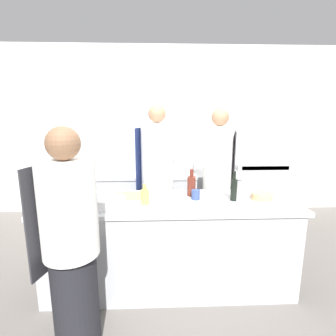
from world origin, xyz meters
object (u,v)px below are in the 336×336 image
(bowl_ceramic_blue, at_px, (110,202))
(cup, at_px, (196,195))
(chef_at_pass_far, at_px, (157,181))
(stockpot, at_px, (183,164))
(bowl_mixing_large, at_px, (262,196))
(oven_range, at_px, (256,189))
(bottle_wine, at_px, (234,189))
(bottle_olive_oil, at_px, (145,196))
(bottle_vinegar, at_px, (191,185))
(chef_at_stove, at_px, (218,183))
(bowl_prep_small, at_px, (84,197))
(chef_at_prep_near, at_px, (71,246))

(bowl_ceramic_blue, distance_m, cup, 0.82)
(chef_at_pass_far, xyz_separation_m, stockpot, (0.38, 0.66, 0.08))
(bowl_mixing_large, relative_size, bowl_ceramic_blue, 0.73)
(oven_range, xyz_separation_m, bottle_wine, (-0.92, -1.77, 0.54))
(bottle_olive_oil, relative_size, cup, 2.01)
(bottle_wine, bearing_deg, bottle_vinegar, 156.60)
(bowl_mixing_large, bearing_deg, chef_at_stove, 115.79)
(bowl_prep_small, xyz_separation_m, cup, (1.08, -0.02, 0.02))
(stockpot, bearing_deg, cup, -90.05)
(bottle_olive_oil, xyz_separation_m, stockpot, (0.49, 1.41, 0.03))
(bottle_vinegar, relative_size, bowl_mixing_large, 1.35)
(chef_at_prep_near, bearing_deg, stockpot, -9.14)
(bowl_prep_small, relative_size, cup, 2.74)
(chef_at_stove, height_order, bottle_vinegar, chef_at_stove)
(chef_at_pass_far, bearing_deg, bottle_vinegar, -125.55)
(bottle_vinegar, height_order, bowl_ceramic_blue, bottle_vinegar)
(oven_range, xyz_separation_m, chef_at_prep_near, (-2.25, -2.46, 0.35))
(chef_at_stove, distance_m, bowl_mixing_large, 0.67)
(bowl_mixing_large, relative_size, bowl_prep_small, 0.79)
(chef_at_prep_near, relative_size, bowl_mixing_large, 7.98)
(oven_range, height_order, bottle_vinegar, bottle_vinegar)
(stockpot, bearing_deg, bottle_olive_oil, -109.17)
(chef_at_stove, relative_size, bottle_vinegar, 6.38)
(bowl_mixing_large, distance_m, cup, 0.65)
(bowl_mixing_large, height_order, cup, cup)
(bowl_mixing_large, height_order, stockpot, stockpot)
(chef_at_prep_near, height_order, bottle_vinegar, chef_at_prep_near)
(chef_at_prep_near, xyz_separation_m, bottle_olive_oil, (0.48, 0.62, 0.15))
(bowl_mixing_large, bearing_deg, oven_range, 70.13)
(chef_at_prep_near, relative_size, bottle_olive_oil, 8.63)
(bottle_wine, bearing_deg, bottle_olive_oil, -175.29)
(chef_at_stove, distance_m, bottle_vinegar, 0.61)
(chef_at_pass_far, height_order, bottle_vinegar, chef_at_pass_far)
(bowl_prep_small, distance_m, cup, 1.08)
(cup, bearing_deg, chef_at_prep_near, -142.66)
(bowl_mixing_large, distance_m, bowl_ceramic_blue, 1.46)
(oven_range, bearing_deg, chef_at_prep_near, -132.43)
(oven_range, height_order, bottle_olive_oil, bottle_olive_oil)
(bottle_olive_oil, height_order, bottle_vinegar, bottle_vinegar)
(chef_at_prep_near, bearing_deg, oven_range, -25.96)
(bottle_olive_oil, height_order, bottle_wine, bottle_wine)
(chef_at_stove, height_order, bottle_olive_oil, chef_at_stove)
(bottle_olive_oil, bearing_deg, bowl_mixing_large, 4.86)
(chef_at_pass_far, bearing_deg, bowl_prep_small, 151.00)
(chef_at_pass_far, bearing_deg, bowl_ceramic_blue, 172.50)
(bowl_prep_small, xyz_separation_m, bowl_ceramic_blue, (0.28, -0.20, 0.01))
(chef_at_prep_near, xyz_separation_m, bottle_wine, (1.33, 0.69, 0.19))
(bottle_wine, relative_size, bowl_prep_small, 1.12)
(bottle_wine, distance_m, bowl_prep_small, 1.44)
(stockpot, bearing_deg, bowl_prep_small, -130.45)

